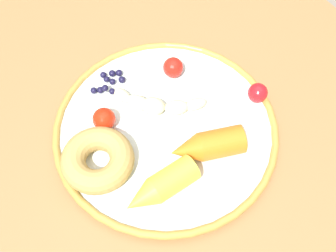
{
  "coord_description": "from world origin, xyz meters",
  "views": [
    {
      "loc": [
        0.31,
        -0.18,
        1.29
      ],
      "look_at": [
        0.04,
        0.0,
        0.75
      ],
      "focal_mm": 42.72,
      "sensor_mm": 36.0,
      "label": 1
    }
  ],
  "objects": [
    {
      "name": "banana",
      "position": [
        -0.0,
        0.01,
        0.76
      ],
      "size": [
        0.12,
        0.12,
        0.03
      ],
      "color": "beige",
      "rests_on": "plate"
    },
    {
      "name": "dining_table",
      "position": [
        0.0,
        0.0,
        0.64
      ],
      "size": [
        0.9,
        0.87,
        0.73
      ],
      "color": "#9D6D41",
      "rests_on": "ground_plane"
    },
    {
      "name": "donut",
      "position": [
        0.04,
        -0.12,
        0.77
      ],
      "size": [
        0.14,
        0.14,
        0.04
      ],
      "primitive_type": "torus",
      "rotation": [
        0.0,
        0.0,
        2.72
      ],
      "color": "tan",
      "rests_on": "plate"
    },
    {
      "name": "tomato_near",
      "position": [
        -0.02,
        -0.08,
        0.76
      ],
      "size": [
        0.04,
        0.04,
        0.04
      ],
      "primitive_type": "sphere",
      "color": "red",
      "rests_on": "plate"
    },
    {
      "name": "tomato_far",
      "position": [
        -0.05,
        0.07,
        0.76
      ],
      "size": [
        0.03,
        0.03,
        0.03
      ],
      "primitive_type": "sphere",
      "color": "red",
      "rests_on": "plate"
    },
    {
      "name": "carrot_orange",
      "position": [
        0.11,
        0.03,
        0.77
      ],
      "size": [
        0.08,
        0.12,
        0.04
      ],
      "color": "orange",
      "rests_on": "plate"
    },
    {
      "name": "carrot_yellow",
      "position": [
        0.12,
        -0.07,
        0.77
      ],
      "size": [
        0.04,
        0.11,
        0.04
      ],
      "color": "yellow",
      "rests_on": "plate"
    },
    {
      "name": "blueberry_pile",
      "position": [
        -0.09,
        -0.03,
        0.75
      ],
      "size": [
        0.06,
        0.06,
        0.02
      ],
      "color": "#191638",
      "rests_on": "plate"
    },
    {
      "name": "tomato_mid",
      "position": [
        0.07,
        0.15,
        0.76
      ],
      "size": [
        0.03,
        0.03,
        0.03
      ],
      "primitive_type": "sphere",
      "color": "red",
      "rests_on": "plate"
    },
    {
      "name": "plate",
      "position": [
        0.04,
        0.0,
        0.74
      ],
      "size": [
        0.36,
        0.36,
        0.02
      ],
      "color": "white",
      "rests_on": "dining_table"
    },
    {
      "name": "ground_plane",
      "position": [
        0.0,
        0.0,
        0.0
      ],
      "size": [
        6.0,
        6.0,
        0.0
      ],
      "primitive_type": "plane",
      "color": "gray"
    }
  ]
}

